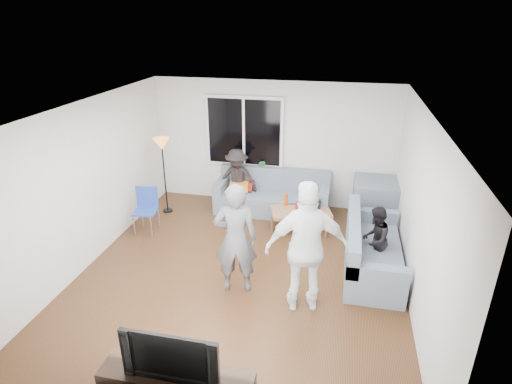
% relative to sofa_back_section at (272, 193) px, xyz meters
% --- Properties ---
extents(floor, '(5.00, 5.50, 0.04)m').
position_rel_sofa_back_section_xyz_m(floor, '(-0.08, -2.27, -0.45)').
color(floor, '#56351C').
rests_on(floor, ground).
extents(ceiling, '(5.00, 5.50, 0.04)m').
position_rel_sofa_back_section_xyz_m(ceiling, '(-0.08, -2.27, 2.20)').
color(ceiling, white).
rests_on(ceiling, ground).
extents(wall_back, '(5.00, 0.04, 2.60)m').
position_rel_sofa_back_section_xyz_m(wall_back, '(-0.08, 0.50, 0.88)').
color(wall_back, silver).
rests_on(wall_back, ground).
extents(wall_front, '(5.00, 0.04, 2.60)m').
position_rel_sofa_back_section_xyz_m(wall_front, '(-0.08, -5.04, 0.88)').
color(wall_front, silver).
rests_on(wall_front, ground).
extents(wall_left, '(0.04, 5.50, 2.60)m').
position_rel_sofa_back_section_xyz_m(wall_left, '(-2.60, -2.27, 0.88)').
color(wall_left, silver).
rests_on(wall_left, ground).
extents(wall_right, '(0.04, 5.50, 2.60)m').
position_rel_sofa_back_section_xyz_m(wall_right, '(2.44, -2.27, 0.88)').
color(wall_right, silver).
rests_on(wall_right, ground).
extents(window_frame, '(1.62, 0.06, 1.47)m').
position_rel_sofa_back_section_xyz_m(window_frame, '(-0.68, 0.42, 1.12)').
color(window_frame, white).
rests_on(window_frame, wall_back).
extents(window_glass, '(1.50, 0.02, 1.35)m').
position_rel_sofa_back_section_xyz_m(window_glass, '(-0.68, 0.38, 1.12)').
color(window_glass, black).
rests_on(window_glass, window_frame).
extents(window_mullion, '(0.05, 0.03, 1.35)m').
position_rel_sofa_back_section_xyz_m(window_mullion, '(-0.68, 0.37, 1.12)').
color(window_mullion, white).
rests_on(window_mullion, window_frame).
extents(radiator, '(1.30, 0.12, 0.62)m').
position_rel_sofa_back_section_xyz_m(radiator, '(-0.68, 0.38, -0.11)').
color(radiator, silver).
rests_on(radiator, floor).
extents(potted_plant, '(0.21, 0.18, 0.36)m').
position_rel_sofa_back_section_xyz_m(potted_plant, '(-0.31, 0.35, 0.38)').
color(potted_plant, '#2A6A2F').
rests_on(potted_plant, radiator).
extents(vase, '(0.18, 0.18, 0.16)m').
position_rel_sofa_back_section_xyz_m(vase, '(-1.03, 0.35, 0.28)').
color(vase, silver).
rests_on(vase, radiator).
extents(sofa_back_section, '(2.30, 0.85, 0.85)m').
position_rel_sofa_back_section_xyz_m(sofa_back_section, '(0.00, 0.00, 0.00)').
color(sofa_back_section, slate).
rests_on(sofa_back_section, floor).
extents(sofa_right_section, '(2.00, 0.85, 0.85)m').
position_rel_sofa_back_section_xyz_m(sofa_right_section, '(1.94, -1.72, 0.00)').
color(sofa_right_section, slate).
rests_on(sofa_right_section, floor).
extents(sofa_corner, '(0.85, 0.85, 0.85)m').
position_rel_sofa_back_section_xyz_m(sofa_corner, '(2.04, 0.00, 0.00)').
color(sofa_corner, slate).
rests_on(sofa_corner, floor).
extents(cushion_yellow, '(0.42, 0.37, 0.14)m').
position_rel_sofa_back_section_xyz_m(cushion_yellow, '(-0.69, -0.02, 0.09)').
color(cushion_yellow, orange).
rests_on(cushion_yellow, sofa_back_section).
extents(cushion_red, '(0.36, 0.30, 0.13)m').
position_rel_sofa_back_section_xyz_m(cushion_red, '(-0.59, 0.06, 0.09)').
color(cushion_red, maroon).
rests_on(cushion_red, sofa_back_section).
extents(coffee_table, '(1.22, 0.89, 0.40)m').
position_rel_sofa_back_section_xyz_m(coffee_table, '(0.66, -0.64, -0.22)').
color(coffee_table, '#AD7F54').
rests_on(coffee_table, floor).
extents(pitcher, '(0.17, 0.17, 0.17)m').
position_rel_sofa_back_section_xyz_m(pitcher, '(0.64, -0.64, 0.06)').
color(pitcher, maroon).
rests_on(pitcher, coffee_table).
extents(side_chair, '(0.46, 0.46, 0.86)m').
position_rel_sofa_back_section_xyz_m(side_chair, '(-2.13, -1.38, 0.01)').
color(side_chair, '#2442A0').
rests_on(side_chair, floor).
extents(floor_lamp, '(0.32, 0.32, 1.56)m').
position_rel_sofa_back_section_xyz_m(floor_lamp, '(-2.13, -0.45, 0.36)').
color(floor_lamp, orange).
rests_on(floor_lamp, floor).
extents(player_left, '(0.69, 0.52, 1.70)m').
position_rel_sofa_back_section_xyz_m(player_left, '(-0.05, -2.69, 0.42)').
color(player_left, '#55555A').
rests_on(player_left, floor).
extents(player_right, '(1.18, 0.71, 1.89)m').
position_rel_sofa_back_section_xyz_m(player_right, '(0.98, -2.89, 0.52)').
color(player_right, white).
rests_on(player_right, floor).
extents(spectator_right, '(0.54, 0.62, 1.09)m').
position_rel_sofa_back_section_xyz_m(spectator_right, '(1.94, -1.74, 0.12)').
color(spectator_right, black).
rests_on(spectator_right, floor).
extents(spectator_back, '(0.86, 0.52, 1.29)m').
position_rel_sofa_back_section_xyz_m(spectator_back, '(-0.75, 0.03, 0.22)').
color(spectator_back, black).
rests_on(spectator_back, floor).
extents(television, '(1.00, 0.13, 0.58)m').
position_rel_sofa_back_section_xyz_m(television, '(-0.14, -4.77, 0.30)').
color(television, black).
rests_on(television, tv_console).
extents(bottle_a, '(0.07, 0.07, 0.24)m').
position_rel_sofa_back_section_xyz_m(bottle_a, '(0.35, -0.49, 0.10)').
color(bottle_a, '#BE420B').
rests_on(bottle_a, coffee_table).
extents(bottle_d, '(0.07, 0.07, 0.27)m').
position_rel_sofa_back_section_xyz_m(bottle_d, '(0.89, -0.73, 0.11)').
color(bottle_d, '#FF5016').
rests_on(bottle_d, coffee_table).
extents(bottle_e, '(0.07, 0.07, 0.19)m').
position_rel_sofa_back_section_xyz_m(bottle_e, '(0.98, -0.50, 0.07)').
color(bottle_e, black).
rests_on(bottle_e, coffee_table).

